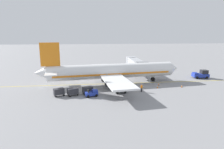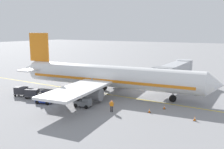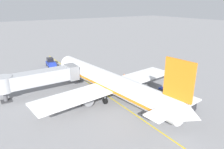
{
  "view_description": "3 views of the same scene",
  "coord_description": "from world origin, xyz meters",
  "px_view_note": "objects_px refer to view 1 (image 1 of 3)",
  "views": [
    {
      "loc": [
        47.08,
        -4.95,
        12.51
      ],
      "look_at": [
        -0.1,
        0.54,
        2.39
      ],
      "focal_mm": 30.47,
      "sensor_mm": 36.0,
      "label": 1
    },
    {
      "loc": [
        35.64,
        23.02,
        11.04
      ],
      "look_at": [
        0.68,
        1.9,
        3.77
      ],
      "focal_mm": 39.52,
      "sensor_mm": 36.0,
      "label": 2
    },
    {
      "loc": [
        -19.44,
        -30.76,
        17.45
      ],
      "look_at": [
        2.42,
        3.19,
        3.41
      ],
      "focal_mm": 33.13,
      "sensor_mm": 36.0,
      "label": 3
    }
  ],
  "objects_px": {
    "baggage_cart_third_in_train": "(59,92)",
    "safety_cone_nose_left": "(159,84)",
    "baggage_cart_second_in_train": "(73,91)",
    "safety_cone_wing_tip": "(158,87)",
    "baggage_cart_front": "(88,90)",
    "pushback_tractor": "(201,74)",
    "baggage_tug_trailing": "(92,93)",
    "ground_crew_wing_walker": "(142,88)",
    "safety_cone_nose_right": "(182,86)",
    "parked_airliner": "(112,71)",
    "jet_bridge": "(135,63)",
    "baggage_tug_lead": "(121,90)"
  },
  "relations": [
    {
      "from": "baggage_cart_second_in_train",
      "to": "baggage_tug_trailing",
      "type": "bearing_deg",
      "value": 75.33
    },
    {
      "from": "parked_airliner",
      "to": "baggage_tug_trailing",
      "type": "bearing_deg",
      "value": -27.89
    },
    {
      "from": "safety_cone_nose_left",
      "to": "safety_cone_wing_tip",
      "type": "height_order",
      "value": "same"
    },
    {
      "from": "baggage_cart_front",
      "to": "ground_crew_wing_walker",
      "type": "bearing_deg",
      "value": 90.78
    },
    {
      "from": "pushback_tractor",
      "to": "safety_cone_wing_tip",
      "type": "relative_size",
      "value": 7.74
    },
    {
      "from": "baggage_cart_second_in_train",
      "to": "safety_cone_wing_tip",
      "type": "height_order",
      "value": "baggage_cart_second_in_train"
    },
    {
      "from": "parked_airliner",
      "to": "ground_crew_wing_walker",
      "type": "bearing_deg",
      "value": 36.0
    },
    {
      "from": "baggage_cart_second_in_train",
      "to": "safety_cone_nose_left",
      "type": "distance_m",
      "value": 21.42
    },
    {
      "from": "jet_bridge",
      "to": "safety_cone_nose_right",
      "type": "bearing_deg",
      "value": 24.89
    },
    {
      "from": "baggage_cart_front",
      "to": "parked_airliner",
      "type": "bearing_deg",
      "value": 143.08
    },
    {
      "from": "parked_airliner",
      "to": "jet_bridge",
      "type": "relative_size",
      "value": 2.34
    },
    {
      "from": "baggage_cart_front",
      "to": "safety_cone_nose_left",
      "type": "xyz_separation_m",
      "value": [
        -5.15,
        17.55,
        -0.66
      ]
    },
    {
      "from": "ground_crew_wing_walker",
      "to": "safety_cone_nose_right",
      "type": "bearing_deg",
      "value": 103.09
    },
    {
      "from": "parked_airliner",
      "to": "baggage_cart_front",
      "type": "height_order",
      "value": "parked_airliner"
    },
    {
      "from": "jet_bridge",
      "to": "baggage_tug_lead",
      "type": "height_order",
      "value": "jet_bridge"
    },
    {
      "from": "parked_airliner",
      "to": "baggage_tug_lead",
      "type": "xyz_separation_m",
      "value": [
        8.16,
        1.06,
        -2.47
      ]
    },
    {
      "from": "ground_crew_wing_walker",
      "to": "pushback_tractor",
      "type": "bearing_deg",
      "value": 118.29
    },
    {
      "from": "pushback_tractor",
      "to": "baggage_tug_trailing",
      "type": "relative_size",
      "value": 1.67
    },
    {
      "from": "safety_cone_nose_left",
      "to": "safety_cone_nose_right",
      "type": "distance_m",
      "value": 5.44
    },
    {
      "from": "baggage_tug_trailing",
      "to": "baggage_cart_front",
      "type": "relative_size",
      "value": 0.93
    },
    {
      "from": "baggage_cart_second_in_train",
      "to": "safety_cone_wing_tip",
      "type": "relative_size",
      "value": 4.99
    },
    {
      "from": "safety_cone_wing_tip",
      "to": "jet_bridge",
      "type": "bearing_deg",
      "value": -174.7
    },
    {
      "from": "safety_cone_nose_right",
      "to": "baggage_tug_trailing",
      "type": "bearing_deg",
      "value": -78.54
    },
    {
      "from": "pushback_tractor",
      "to": "safety_cone_wing_tip",
      "type": "bearing_deg",
      "value": -61.67
    },
    {
      "from": "parked_airliner",
      "to": "safety_cone_nose_right",
      "type": "relative_size",
      "value": 63.29
    },
    {
      "from": "parked_airliner",
      "to": "safety_cone_nose_right",
      "type": "bearing_deg",
      "value": 71.6
    },
    {
      "from": "safety_cone_nose_left",
      "to": "safety_cone_wing_tip",
      "type": "bearing_deg",
      "value": -25.5
    },
    {
      "from": "baggage_tug_lead",
      "to": "baggage_cart_third_in_train",
      "type": "distance_m",
      "value": 12.99
    },
    {
      "from": "baggage_cart_front",
      "to": "baggage_cart_second_in_train",
      "type": "xyz_separation_m",
      "value": [
        0.71,
        -3.05,
        0.0
      ]
    },
    {
      "from": "parked_airliner",
      "to": "safety_cone_nose_left",
      "type": "relative_size",
      "value": 63.29
    },
    {
      "from": "baggage_cart_second_in_train",
      "to": "parked_airliner",
      "type": "bearing_deg",
      "value": 133.93
    },
    {
      "from": "pushback_tractor",
      "to": "baggage_cart_second_in_train",
      "type": "height_order",
      "value": "pushback_tractor"
    },
    {
      "from": "baggage_tug_lead",
      "to": "baggage_tug_trailing",
      "type": "height_order",
      "value": "same"
    },
    {
      "from": "baggage_cart_front",
      "to": "safety_cone_wing_tip",
      "type": "bearing_deg",
      "value": 99.04
    },
    {
      "from": "baggage_tug_lead",
      "to": "baggage_cart_front",
      "type": "bearing_deg",
      "value": -90.91
    },
    {
      "from": "baggage_tug_lead",
      "to": "safety_cone_nose_left",
      "type": "xyz_separation_m",
      "value": [
        -5.26,
        10.44,
        -0.42
      ]
    },
    {
      "from": "pushback_tractor",
      "to": "ground_crew_wing_walker",
      "type": "xyz_separation_m",
      "value": [
        11.13,
        -20.67,
        -0.15
      ]
    },
    {
      "from": "ground_crew_wing_walker",
      "to": "jet_bridge",
      "type": "bearing_deg",
      "value": 170.76
    },
    {
      "from": "baggage_cart_front",
      "to": "pushback_tractor",
      "type": "bearing_deg",
      "value": 109.18
    },
    {
      "from": "baggage_cart_third_in_train",
      "to": "safety_cone_nose_left",
      "type": "bearing_deg",
      "value": 103.87
    },
    {
      "from": "ground_crew_wing_walker",
      "to": "safety_cone_nose_right",
      "type": "distance_m",
      "value": 10.89
    },
    {
      "from": "jet_bridge",
      "to": "pushback_tractor",
      "type": "distance_m",
      "value": 19.33
    },
    {
      "from": "baggage_cart_second_in_train",
      "to": "safety_cone_nose_right",
      "type": "bearing_deg",
      "value": 97.47
    },
    {
      "from": "baggage_cart_front",
      "to": "baggage_cart_third_in_train",
      "type": "bearing_deg",
      "value": -83.89
    },
    {
      "from": "baggage_tug_lead",
      "to": "safety_cone_nose_right",
      "type": "distance_m",
      "value": 15.5
    },
    {
      "from": "safety_cone_wing_tip",
      "to": "baggage_tug_lead",
      "type": "bearing_deg",
      "value": -73.63
    },
    {
      "from": "parked_airliner",
      "to": "baggage_tug_lead",
      "type": "bearing_deg",
      "value": 7.41
    },
    {
      "from": "pushback_tractor",
      "to": "safety_cone_nose_right",
      "type": "height_order",
      "value": "pushback_tractor"
    },
    {
      "from": "safety_cone_nose_right",
      "to": "baggage_cart_second_in_train",
      "type": "bearing_deg",
      "value": -82.53
    },
    {
      "from": "baggage_tug_trailing",
      "to": "safety_cone_wing_tip",
      "type": "xyz_separation_m",
      "value": [
        -4.33,
        15.46,
        -0.42
      ]
    }
  ]
}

